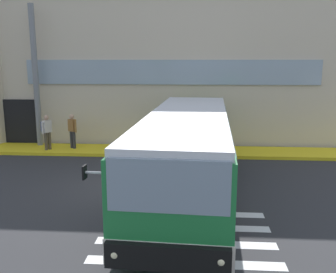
# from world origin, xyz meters

# --- Properties ---
(ground_plane) EXTENTS (80.00, 90.00, 0.02)m
(ground_plane) POSITION_xyz_m (0.00, 0.00, -0.01)
(ground_plane) COLOR #2B2B2D
(ground_plane) RESTS_ON ground
(bay_paint_stripes) EXTENTS (4.40, 3.96, 0.01)m
(bay_paint_stripes) POSITION_xyz_m (2.00, -4.20, 0.00)
(bay_paint_stripes) COLOR silver
(bay_paint_stripes) RESTS_ON ground
(terminal_building) EXTENTS (22.33, 13.80, 7.71)m
(terminal_building) POSITION_xyz_m (-0.69, 11.61, 3.85)
(terminal_building) COLOR beige
(terminal_building) RESTS_ON ground
(boarding_curb) EXTENTS (24.53, 2.00, 0.15)m
(boarding_curb) POSITION_xyz_m (0.00, 4.80, 0.07)
(boarding_curb) COLOR yellow
(boarding_curb) RESTS_ON ground
(entry_support_column) EXTENTS (0.28, 0.28, 6.88)m
(entry_support_column) POSITION_xyz_m (-5.62, 5.40, 3.59)
(entry_support_column) COLOR slate
(entry_support_column) RESTS_ON boarding_curb
(bus_main_foreground) EXTENTS (3.58, 10.92, 2.70)m
(bus_main_foreground) POSITION_xyz_m (1.98, -0.65, 1.33)
(bus_main_foreground) COLOR #1E7238
(bus_main_foreground) RESTS_ON ground
(passenger_near_column) EXTENTS (0.49, 0.52, 1.68)m
(passenger_near_column) POSITION_xyz_m (-4.85, 4.44, 1.11)
(passenger_near_column) COLOR #4C4233
(passenger_near_column) RESTS_ON boarding_curb
(passenger_by_doorway) EXTENTS (0.50, 0.40, 1.68)m
(passenger_by_doorway) POSITION_xyz_m (-3.72, 4.81, 1.08)
(passenger_by_doorway) COLOR #2D2D33
(passenger_by_doorway) RESTS_ON boarding_curb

